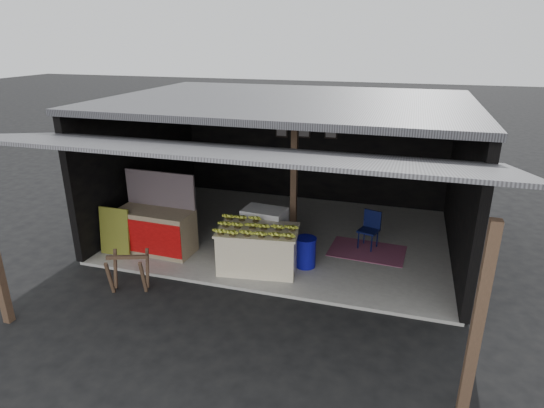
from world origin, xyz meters
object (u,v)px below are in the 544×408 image
(white_crate, at_px, (264,230))
(sawhorse, at_px, (129,269))
(banana_table, at_px, (258,249))
(plastic_chair, at_px, (370,226))
(neighbor_stall, at_px, (156,229))
(water_barrel, at_px, (306,253))

(white_crate, xyz_separation_m, sawhorse, (-1.81, -2.05, -0.09))
(banana_table, height_order, plastic_chair, banana_table)
(neighbor_stall, distance_m, plastic_chair, 4.38)
(sawhorse, distance_m, plastic_chair, 4.79)
(banana_table, distance_m, water_barrel, 0.91)
(neighbor_stall, distance_m, water_barrel, 3.07)
(sawhorse, relative_size, plastic_chair, 0.98)
(banana_table, height_order, sawhorse, banana_table)
(white_crate, distance_m, plastic_chair, 2.18)
(banana_table, height_order, water_barrel, banana_table)
(plastic_chair, bearing_deg, white_crate, -139.47)
(banana_table, distance_m, plastic_chair, 2.47)
(water_barrel, bearing_deg, plastic_chair, 48.52)
(neighbor_stall, bearing_deg, sawhorse, -75.78)
(banana_table, bearing_deg, neighbor_stall, 168.33)
(neighbor_stall, relative_size, plastic_chair, 2.05)
(banana_table, distance_m, white_crate, 0.76)
(water_barrel, xyz_separation_m, plastic_chair, (1.08, 1.22, 0.18))
(water_barrel, distance_m, plastic_chair, 1.64)
(sawhorse, height_order, water_barrel, sawhorse)
(neighbor_stall, height_order, plastic_chair, neighbor_stall)
(white_crate, relative_size, neighbor_stall, 0.57)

